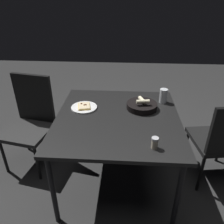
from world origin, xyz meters
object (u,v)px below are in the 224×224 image
dining_table (118,123)px  chair_far (223,139)px  bread_basket (142,106)px  chair_near (31,117)px  pizza_plate (84,107)px  beer_glass (163,97)px  pepper_shaker (155,143)px

dining_table → chair_far: chair_far is taller
bread_basket → chair_near: size_ratio=0.29×
pizza_plate → chair_near: bearing=-102.8°
beer_glass → pizza_plate: bearing=-77.1°
pizza_plate → dining_table: bearing=65.9°
beer_glass → chair_far: bearing=63.5°
beer_glass → pepper_shaker: size_ratio=1.59×
dining_table → chair_far: 0.95m
bread_basket → chair_far: size_ratio=0.31×
beer_glass → bread_basket: bearing=-55.7°
beer_glass → chair_far: size_ratio=0.15×
dining_table → bread_basket: size_ratio=3.98×
pizza_plate → chair_far: size_ratio=0.27×
dining_table → pepper_shaker: pepper_shaker is taller
pizza_plate → chair_far: bearing=85.8°
bread_basket → pepper_shaker: size_ratio=3.24×
chair_far → pizza_plate: bearing=-94.2°
bread_basket → pepper_shaker: bearing=5.7°
bread_basket → beer_glass: beer_glass is taller
bread_basket → chair_far: chair_far is taller
dining_table → chair_near: chair_near is taller
bread_basket → dining_table: bearing=-52.0°
bread_basket → beer_glass: 0.25m
dining_table → chair_near: bearing=-106.9°
pepper_shaker → chair_far: bearing=123.7°
pizza_plate → beer_glass: size_ratio=1.75×
dining_table → pepper_shaker: 0.49m
pepper_shaker → pizza_plate: bearing=-133.0°
bread_basket → pepper_shaker: 0.57m
chair_far → bread_basket: bearing=-99.2°
pizza_plate → pepper_shaker: (0.54, 0.58, 0.03)m
beer_glass → dining_table: bearing=-53.8°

